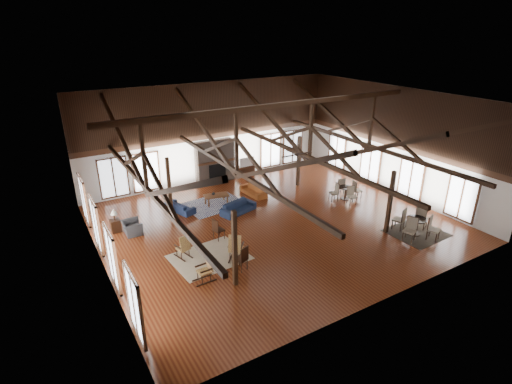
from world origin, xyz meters
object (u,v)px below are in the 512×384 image
sofa_orange (253,190)px  coffee_table (216,196)px  cafe_table_near (416,223)px  tv_console (246,170)px  sofa_navy_front (238,208)px  sofa_navy_left (180,207)px  cafe_table_far (346,191)px  armchair (132,228)px

sofa_orange → coffee_table: (-2.35, -0.03, 0.18)m
cafe_table_near → tv_console: cafe_table_near is taller
sofa_navy_front → tv_console: size_ratio=1.69×
sofa_navy_left → tv_console: 6.47m
cafe_table_far → tv_console: cafe_table_far is taller
armchair → cafe_table_near: (11.28, -6.77, 0.25)m
sofa_navy_left → cafe_table_near: 11.62m
armchair → tv_console: bearing=-61.6°
cafe_table_far → tv_console: size_ratio=1.69×
sofa_orange → cafe_table_near: bearing=22.2°
sofa_navy_left → cafe_table_near: size_ratio=0.81×
coffee_table → cafe_table_far: cafe_table_far is taller
sofa_navy_front → sofa_orange: size_ratio=1.06×
coffee_table → armchair: (-4.85, -1.10, -0.14)m
sofa_orange → cafe_table_far: size_ratio=0.94×
sofa_orange → tv_console: 3.42m
armchair → tv_console: 9.50m
sofa_navy_front → cafe_table_near: bearing=-62.6°
sofa_navy_left → tv_console: size_ratio=1.51×
coffee_table → cafe_table_near: 10.16m
sofa_navy_front → tv_console: 5.76m
sofa_navy_left → coffee_table: 2.05m
sofa_orange → cafe_table_near: size_ratio=0.85×
cafe_table_near → cafe_table_far: size_ratio=1.11×
armchair → cafe_table_far: size_ratio=0.49×
armchair → sofa_orange: bearing=-79.6°
sofa_orange → sofa_navy_left: bearing=-95.8°
coffee_table → cafe_table_near: bearing=-39.3°
sofa_navy_left → cafe_table_far: size_ratio=0.90×
cafe_table_near → tv_console: size_ratio=1.87×
sofa_orange → cafe_table_near: 8.89m
sofa_orange → cafe_table_far: (4.10, -3.16, 0.23)m
sofa_navy_front → armchair: (-5.33, 0.53, 0.02)m
sofa_navy_front → cafe_table_near: 8.63m
coffee_table → cafe_table_far: 7.17m
sofa_navy_left → armchair: 3.05m
sofa_navy_left → tv_console: (5.67, 3.12, 0.03)m
tv_console → cafe_table_near: bearing=-75.8°
tv_console → sofa_navy_front: bearing=-123.1°
sofa_navy_front → sofa_navy_left: bearing=129.7°
sofa_orange → cafe_table_far: cafe_table_far is taller
armchair → cafe_table_near: cafe_table_near is taller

